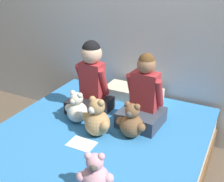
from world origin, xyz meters
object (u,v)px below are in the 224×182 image
(child_on_left, at_px, (91,82))
(teddy_bear_at_foot_of_bed, at_px, (95,175))
(bed, at_px, (93,164))
(teddy_bear_held_by_left_child, at_px, (77,109))
(teddy_bear_held_by_right_child, at_px, (132,122))
(child_on_right, at_px, (143,99))
(sign_card, at_px, (82,144))
(teddy_bear_between_children, at_px, (97,120))
(pillow_at_headboard, at_px, (133,93))

(child_on_left, relative_size, teddy_bear_at_foot_of_bed, 2.42)
(child_on_left, bearing_deg, bed, -56.81)
(teddy_bear_held_by_left_child, bearing_deg, child_on_left, 98.82)
(teddy_bear_held_by_left_child, bearing_deg, teddy_bear_held_by_right_child, 9.42)
(child_on_right, xyz_separation_m, sign_card, (-0.30, -0.51, -0.23))
(teddy_bear_at_foot_of_bed, bearing_deg, bed, 101.79)
(teddy_bear_held_by_left_child, bearing_deg, teddy_bear_at_foot_of_bed, -40.01)
(teddy_bear_between_children, xyz_separation_m, pillow_at_headboard, (0.00, 0.75, -0.08))
(child_on_left, xyz_separation_m, pillow_at_headboard, (0.26, 0.41, -0.23))
(child_on_right, relative_size, pillow_at_headboard, 1.09)
(sign_card, bearing_deg, teddy_bear_held_by_right_child, 42.86)
(bed, xyz_separation_m, teddy_bear_at_foot_of_bed, (0.29, -0.45, 0.35))
(child_on_left, xyz_separation_m, sign_card, (0.21, -0.52, -0.28))
(teddy_bear_held_by_left_child, xyz_separation_m, pillow_at_headboard, (0.26, 0.65, -0.07))
(teddy_bear_held_by_left_child, bearing_deg, bed, -27.26)
(bed, xyz_separation_m, pillow_at_headboard, (0.00, 0.84, 0.29))
(teddy_bear_held_by_left_child, bearing_deg, pillow_at_headboard, 77.69)
(teddy_bear_between_children, bearing_deg, pillow_at_headboard, 104.42)
(bed, xyz_separation_m, child_on_right, (0.26, 0.43, 0.47))
(teddy_bear_at_foot_of_bed, bearing_deg, child_on_right, 70.87)
(teddy_bear_between_children, bearing_deg, teddy_bear_held_by_left_child, 173.11)
(child_on_right, distance_m, pillow_at_headboard, 0.52)
(teddy_bear_held_by_left_child, distance_m, pillow_at_headboard, 0.70)
(teddy_bear_between_children, distance_m, sign_card, 0.22)
(child_on_right, distance_m, teddy_bear_held_by_right_child, 0.26)
(pillow_at_headboard, relative_size, sign_card, 2.73)
(teddy_bear_held_by_left_child, relative_size, teddy_bear_at_foot_of_bed, 1.05)
(bed, bearing_deg, teddy_bear_at_foot_of_bed, -56.86)
(pillow_at_headboard, distance_m, sign_card, 0.93)
(teddy_bear_between_children, bearing_deg, bed, -75.01)
(child_on_left, relative_size, teddy_bear_held_by_right_child, 2.21)
(bed, relative_size, teddy_bear_held_by_right_child, 6.67)
(pillow_at_headboard, bearing_deg, child_on_right, -57.85)
(teddy_bear_held_by_right_child, height_order, sign_card, teddy_bear_held_by_right_child)
(child_on_right, bearing_deg, pillow_at_headboard, 125.88)
(child_on_right, relative_size, sign_card, 2.97)
(child_on_left, bearing_deg, teddy_bear_between_children, -50.79)
(child_on_left, xyz_separation_m, teddy_bear_between_children, (0.25, -0.34, -0.15))
(bed, height_order, teddy_bear_at_foot_of_bed, teddy_bear_at_foot_of_bed)
(child_on_left, xyz_separation_m, child_on_right, (0.51, -0.00, -0.05))
(teddy_bear_between_children, bearing_deg, child_on_left, 140.92)
(teddy_bear_at_foot_of_bed, height_order, pillow_at_headboard, teddy_bear_at_foot_of_bed)
(child_on_right, relative_size, teddy_bear_between_children, 1.90)
(child_on_left, bearing_deg, teddy_bear_at_foot_of_bed, -55.40)
(teddy_bear_held_by_left_child, relative_size, sign_card, 1.37)
(child_on_left, relative_size, child_on_right, 1.07)
(teddy_bear_at_foot_of_bed, height_order, sign_card, teddy_bear_at_foot_of_bed)
(teddy_bear_held_by_right_child, bearing_deg, pillow_at_headboard, 116.16)
(child_on_left, distance_m, teddy_bear_held_by_right_child, 0.59)
(pillow_at_headboard, bearing_deg, teddy_bear_held_by_left_child, -111.57)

